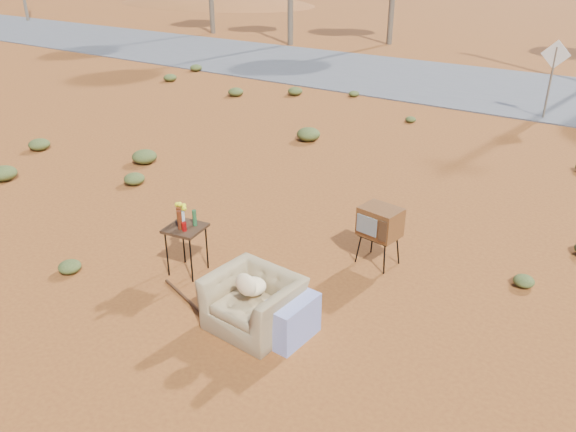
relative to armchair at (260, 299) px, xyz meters
The scene contains 9 objects.
ground 0.92m from the armchair, 146.70° to the left, with size 140.00×140.00×0.00m, color brown.
highway 15.46m from the armchair, 92.48° to the left, with size 140.00×7.00×0.04m, color #565659.
dirt_mound 46.12m from the armchair, 131.69° to the left, with size 26.00×18.00×2.00m, color brown.
armchair is the anchor object (origin of this frame).
tv_unit 2.42m from the armchair, 77.73° to the left, with size 0.65×0.55×0.94m.
side_table 1.89m from the armchair, 163.45° to the left, with size 0.61×0.61×1.06m.
rusty_bar 1.12m from the armchair, behind, with size 0.04×0.04×1.65m, color #4E2A15.
road_sign 12.51m from the armchair, 86.17° to the left, with size 0.78×0.06×2.19m.
scrub_patch 5.08m from the armchair, 107.11° to the left, with size 17.49×8.07×0.33m.
Camera 1 is at (4.30, -5.14, 4.46)m, focal length 35.00 mm.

